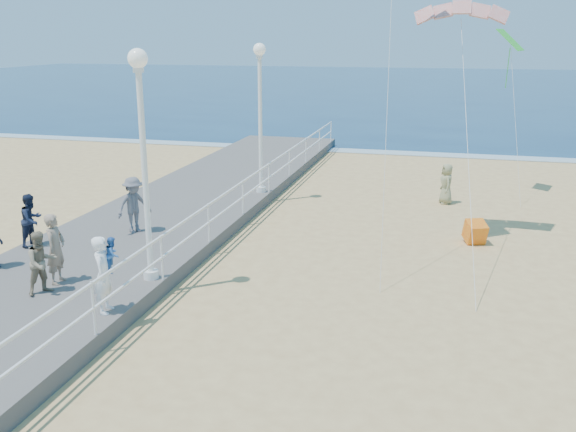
% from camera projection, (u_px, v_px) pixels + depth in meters
% --- Properties ---
extents(ground, '(160.00, 160.00, 0.00)m').
position_uv_depth(ground, '(375.00, 318.00, 14.09)').
color(ground, tan).
rests_on(ground, ground).
extents(ocean, '(160.00, 90.00, 0.05)m').
position_uv_depth(ocean, '(445.00, 88.00, 74.60)').
color(ocean, '#0C2849').
rests_on(ocean, ground).
extents(surf_line, '(160.00, 1.20, 0.04)m').
position_uv_depth(surf_line, '(425.00, 154.00, 33.17)').
color(surf_line, silver).
rests_on(surf_line, ground).
extents(boardwalk, '(5.00, 44.00, 0.40)m').
position_uv_depth(boardwalk, '(72.00, 278.00, 15.85)').
color(boardwalk, '#68635E').
rests_on(boardwalk, ground).
extents(railing, '(0.05, 42.00, 0.55)m').
position_uv_depth(railing, '(161.00, 245.00, 14.97)').
color(railing, white).
rests_on(railing, boardwalk).
extents(lamp_post_mid, '(0.44, 0.44, 5.32)m').
position_uv_depth(lamp_post_mid, '(143.00, 143.00, 14.39)').
color(lamp_post_mid, white).
rests_on(lamp_post_mid, boardwalk).
extents(lamp_post_far, '(0.44, 0.44, 5.32)m').
position_uv_depth(lamp_post_far, '(260.00, 103.00, 22.77)').
color(lamp_post_far, white).
rests_on(lamp_post_far, boardwalk).
extents(woman_holding_toddler, '(0.51, 0.67, 1.65)m').
position_uv_depth(woman_holding_toddler, '(104.00, 275.00, 13.23)').
color(woman_holding_toddler, white).
rests_on(woman_holding_toddler, boardwalk).
extents(toddler_held, '(0.35, 0.42, 0.75)m').
position_uv_depth(toddler_held, '(113.00, 254.00, 13.22)').
color(toddler_held, '#3068B6').
rests_on(toddler_held, boardwalk).
extents(spectator_1, '(0.82, 0.88, 1.44)m').
position_uv_depth(spectator_1, '(42.00, 263.00, 14.22)').
color(spectator_1, gray).
rests_on(spectator_1, boardwalk).
extents(spectator_2, '(1.10, 1.23, 1.65)m').
position_uv_depth(spectator_2, '(134.00, 205.00, 18.63)').
color(spectator_2, '#5F5D63').
rests_on(spectator_2, boardwalk).
extents(spectator_6, '(0.47, 0.65, 1.67)m').
position_uv_depth(spectator_6, '(56.00, 249.00, 14.81)').
color(spectator_6, gray).
rests_on(spectator_6, boardwalk).
extents(spectator_7, '(0.62, 0.76, 1.45)m').
position_uv_depth(spectator_7, '(31.00, 220.00, 17.48)').
color(spectator_7, '#192137').
rests_on(spectator_7, boardwalk).
extents(beach_walker_c, '(0.65, 0.82, 1.48)m').
position_uv_depth(beach_walker_c, '(446.00, 184.00, 23.42)').
color(beach_walker_c, gray).
rests_on(beach_walker_c, ground).
extents(box_kite, '(0.77, 0.86, 0.74)m').
position_uv_depth(box_kite, '(475.00, 234.00, 19.01)').
color(box_kite, '#EE3B0E').
rests_on(box_kite, ground).
extents(kite_parafoil, '(2.65, 0.94, 0.65)m').
position_uv_depth(kite_parafoil, '(462.00, 7.00, 18.06)').
color(kite_parafoil, red).
extents(kite_diamond_green, '(1.14, 1.33, 0.78)m').
position_uv_depth(kite_diamond_green, '(510.00, 40.00, 23.61)').
color(kite_diamond_green, green).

